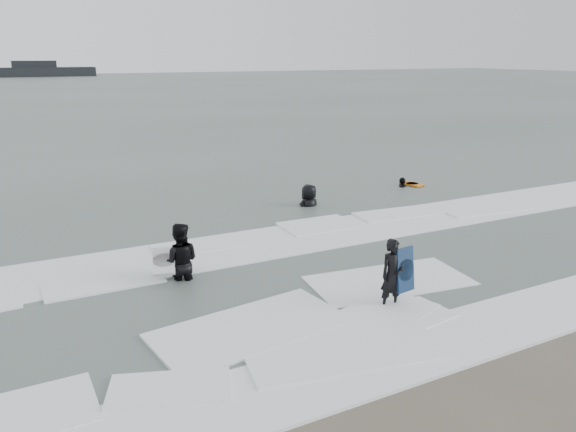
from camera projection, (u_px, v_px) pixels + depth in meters
name	position (u px, v px, depth m)	size (l,w,h in m)	color
ground	(405.00, 334.00, 10.89)	(320.00, 320.00, 0.00)	brown
sea	(47.00, 92.00, 79.34)	(320.00, 320.00, 0.00)	#47544C
surfer_centre	(391.00, 308.00, 11.99)	(0.57, 0.38, 1.57)	black
surfer_wading	(181.00, 279.00, 13.53)	(0.95, 0.74, 1.96)	black
surfer_right_near	(402.00, 188.00, 22.79)	(0.93, 0.39, 1.59)	black
surfer_right_far	(309.00, 207.00, 19.94)	(0.96, 0.63, 1.97)	black
surf_foam	(312.00, 269.00, 14.04)	(30.03, 9.06, 0.09)	white
bodyboards	(341.00, 226.00, 16.06)	(12.42, 9.61, 1.25)	#0D2241
vessel_horizon	(35.00, 71.00, 133.95)	(27.38, 4.89, 3.72)	black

